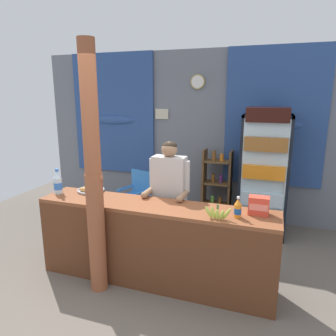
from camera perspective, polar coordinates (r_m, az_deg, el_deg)
ground_plane at (r=4.43m, az=-1.18°, el=-15.43°), size 7.67×7.67×0.00m
back_wall_curtained at (r=5.53m, az=4.62°, el=6.48°), size 5.72×0.22×2.86m
stall_counter at (r=3.54m, az=-3.14°, el=-12.85°), size 2.71×0.52×0.93m
timber_post at (r=3.33m, az=-13.43°, el=-2.00°), size 0.21×0.19×2.65m
drink_fridge at (r=4.89m, az=17.24°, el=0.19°), size 0.70×0.71×1.95m
bottle_shelf_rack at (r=5.31m, az=8.90°, el=-3.08°), size 0.48×0.28×1.24m
plastic_lawn_chair at (r=5.35m, az=-5.72°, el=-4.54°), size 0.55×0.55×0.86m
shopkeeper at (r=3.85m, az=0.20°, el=-3.85°), size 0.52×0.42×1.58m
soda_bottle_water at (r=4.06m, az=-19.47°, el=-2.62°), size 0.10×0.10×0.31m
soda_bottle_orange_soda at (r=3.19m, az=12.62°, el=-7.26°), size 0.07×0.07×0.22m
snack_box_crackers at (r=3.32m, az=16.25°, el=-6.60°), size 0.20×0.13×0.19m
pastry_tray at (r=4.06m, az=-13.92°, el=-3.84°), size 0.34×0.34×0.07m
banana_bunch at (r=3.12m, az=8.98°, el=-8.21°), size 0.28×0.06×0.16m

